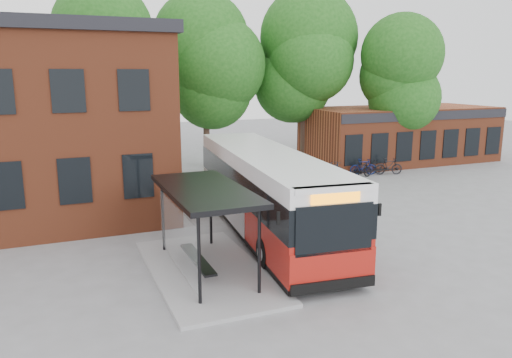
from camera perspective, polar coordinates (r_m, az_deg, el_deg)
name	(u,v)px	position (r m, az deg, el deg)	size (l,w,h in m)	color
ground	(312,245)	(19.37, 6.41, -7.52)	(100.00, 100.00, 0.00)	slate
shop_row	(400,134)	(38.57, 16.13, 4.93)	(14.00, 6.20, 4.00)	brown
bus_shelter	(206,230)	(16.36, -5.76, -5.84)	(3.60, 7.00, 2.90)	black
bike_rail	(365,174)	(32.29, 12.35, 0.56)	(5.20, 0.10, 0.38)	black
tree_0	(99,89)	(32.09, -17.49, 9.78)	(7.92, 7.92, 11.00)	#184B14
tree_1	(206,92)	(34.42, -5.77, 9.88)	(7.92, 7.92, 10.40)	#184B14
tree_2	(304,87)	(36.15, 5.55, 10.46)	(7.92, 7.92, 11.00)	#184B14
tree_3	(397,100)	(35.55, 15.83, 8.66)	(7.04, 7.04, 9.28)	#184B14
city_bus	(266,193)	(20.35, 1.11, -1.55)	(2.81, 13.19, 3.35)	#A41811
bicycle_0	(322,173)	(30.74, 7.52, 0.73)	(0.64, 1.85, 0.97)	black
bicycle_1	(334,170)	(31.28, 8.87, 0.98)	(0.51, 1.79, 1.08)	black
bicycle_3	(362,170)	(32.00, 12.00, 1.03)	(0.47, 1.65, 0.99)	black
bicycle_5	(363,167)	(32.82, 12.14, 1.37)	(0.50, 1.77, 1.07)	#0B194B
bicycle_6	(369,167)	(33.44, 12.81, 1.34)	(0.56, 1.61, 0.85)	#292A2E
bicycle_7	(389,166)	(33.36, 14.92, 1.41)	(0.51, 1.80, 1.08)	black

